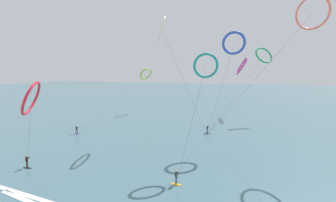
% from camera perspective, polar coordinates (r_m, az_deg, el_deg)
% --- Properties ---
extents(sea_water, '(400.00, 200.00, 0.08)m').
position_cam_1_polar(sea_water, '(113.81, 13.20, 1.61)').
color(sea_water, '#476B75').
rests_on(sea_water, ground).
extents(surfer_violet, '(1.40, 0.72, 1.70)m').
position_cam_1_polar(surfer_violet, '(45.95, -23.31, -7.24)').
color(surfer_violet, purple).
rests_on(surfer_violet, ground).
extents(surfer_amber, '(1.40, 0.65, 1.70)m').
position_cam_1_polar(surfer_amber, '(24.70, 2.19, -19.99)').
color(surfer_amber, orange).
rests_on(surfer_amber, ground).
extents(surfer_charcoal, '(1.40, 0.67, 1.70)m').
position_cam_1_polar(surfer_charcoal, '(33.57, -33.65, -13.58)').
color(surfer_charcoal, black).
rests_on(surfer_charcoal, ground).
extents(surfer_navy, '(1.40, 0.59, 1.70)m').
position_cam_1_polar(surfer_navy, '(43.25, 10.51, -7.64)').
color(surfer_navy, navy).
rests_on(surfer_navy, ground).
extents(kite_ivory, '(9.99, 5.99, 22.31)m').
position_cam_1_polar(kite_ivory, '(40.84, -1.76, 18.77)').
color(kite_ivory, silver).
rests_on(kite_ivory, ground).
extents(kite_emerald, '(14.09, 19.90, 18.44)m').
position_cam_1_polar(kite_emerald, '(59.15, 24.31, 11.12)').
color(kite_emerald, '#199351').
rests_on(kite_emerald, ground).
extents(kite_cobalt, '(6.44, 4.52, 18.94)m').
position_cam_1_polar(kite_cobalt, '(38.07, 17.25, 14.61)').
color(kite_cobalt, '#2647B7').
rests_on(kite_cobalt, ground).
extents(kite_magenta, '(8.26, 24.99, 16.31)m').
position_cam_1_polar(kite_magenta, '(63.43, 19.22, 8.89)').
color(kite_magenta, '#CC288E').
rests_on(kite_magenta, ground).
extents(kite_teal, '(3.63, 8.29, 14.80)m').
position_cam_1_polar(kite_teal, '(28.69, 10.11, 9.29)').
color(kite_teal, teal).
rests_on(kite_teal, ground).
extents(kite_crimson, '(5.88, 7.07, 11.03)m').
position_cam_1_polar(kite_crimson, '(36.94, -32.86, 0.65)').
color(kite_crimson, red).
rests_on(kite_crimson, ground).
extents(kite_coral, '(16.74, 7.76, 22.74)m').
position_cam_1_polar(kite_coral, '(37.63, 34.20, 18.95)').
color(kite_coral, '#EA7260').
rests_on(kite_coral, ground).
extents(kite_lime, '(5.48, 28.83, 13.26)m').
position_cam_1_polar(kite_lime, '(65.14, -5.99, 7.23)').
color(kite_lime, '#8CC62D').
rests_on(kite_lime, ground).
extents(wave_crest_mid, '(13.26, 1.38, 0.12)m').
position_cam_1_polar(wave_crest_mid, '(25.85, -31.16, -21.77)').
color(wave_crest_mid, white).
rests_on(wave_crest_mid, ground).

